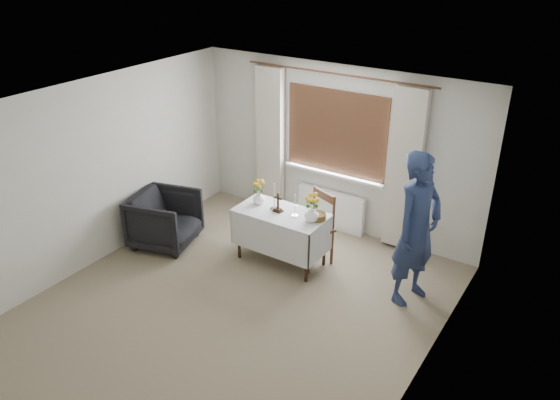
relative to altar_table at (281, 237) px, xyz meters
The scene contains 12 objects.
ground 1.24m from the altar_table, 85.23° to the right, with size 5.00×5.00×0.00m, color gray.
altar_table is the anchor object (origin of this frame).
wooden_chair 0.43m from the altar_table, 30.13° to the left, with size 0.47×0.47×1.03m, color #522D1C, non-canonical shape.
armchair 1.74m from the altar_table, 163.00° to the right, with size 0.85×0.87×0.79m, color black.
person 1.89m from the altar_table, ahead, with size 0.71×0.46×1.93m, color navy.
radiator 1.25m from the altar_table, 85.51° to the left, with size 1.10×0.10×0.60m, color white.
wooden_cross 0.52m from the altar_table, behind, with size 0.12×0.09×0.27m, color black, non-canonical shape.
candlestick_left 0.59m from the altar_table, 168.36° to the left, with size 0.11×0.11×0.38m, color silver, non-canonical shape.
candlestick_right 0.57m from the altar_table, ahead, with size 0.09×0.09×0.31m, color silver, non-canonical shape.
flower_vase_left 0.62m from the altar_table, behind, with size 0.17×0.17×0.18m, color white.
flower_vase_right 0.67m from the altar_table, ahead, with size 0.19×0.19×0.20m, color white.
wicker_basket 0.66m from the altar_table, 10.28° to the left, with size 0.21×0.21×0.08m, color brown.
Camera 1 is at (3.41, -4.24, 4.09)m, focal length 35.00 mm.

